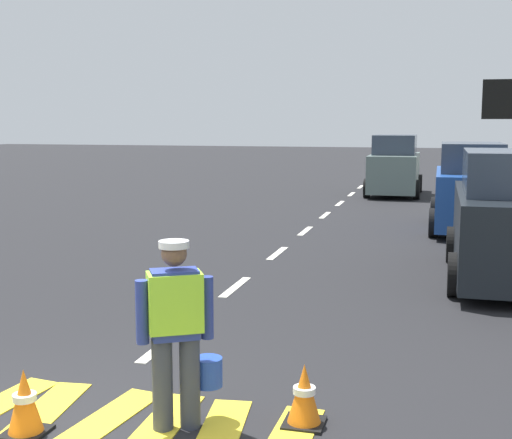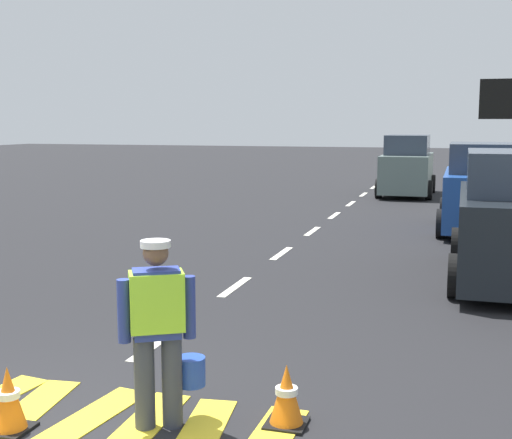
{
  "view_description": "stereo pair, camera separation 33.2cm",
  "coord_description": "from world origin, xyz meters",
  "px_view_note": "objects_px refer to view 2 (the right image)",
  "views": [
    {
      "loc": [
        3.15,
        -4.77,
        2.66
      ],
      "look_at": [
        0.3,
        5.88,
        1.1
      ],
      "focal_mm": 48.37,
      "sensor_mm": 36.0,
      "label": 1
    },
    {
      "loc": [
        3.47,
        -4.68,
        2.66
      ],
      "look_at": [
        0.3,
        5.88,
        1.1
      ],
      "focal_mm": 48.37,
      "sensor_mm": 36.0,
      "label": 2
    }
  ],
  "objects_px": {
    "traffic_cone_far": "(286,396)",
    "car_parked_far": "(479,191)",
    "car_outgoing_far": "(407,168)",
    "traffic_cone_near": "(8,399)",
    "road_worker": "(160,324)",
    "car_parked_curbside": "(511,222)"
  },
  "relations": [
    {
      "from": "road_worker",
      "to": "traffic_cone_near",
      "type": "relative_size",
      "value": 2.87
    },
    {
      "from": "car_parked_far",
      "to": "car_parked_curbside",
      "type": "height_order",
      "value": "car_parked_curbside"
    },
    {
      "from": "traffic_cone_far",
      "to": "traffic_cone_near",
      "type": "bearing_deg",
      "value": -160.61
    },
    {
      "from": "traffic_cone_near",
      "to": "car_parked_far",
      "type": "xyz_separation_m",
      "value": [
        4.1,
        12.72,
        0.72
      ]
    },
    {
      "from": "road_worker",
      "to": "car_outgoing_far",
      "type": "distance_m",
      "value": 20.3
    },
    {
      "from": "traffic_cone_far",
      "to": "car_parked_far",
      "type": "bearing_deg",
      "value": 81.31
    },
    {
      "from": "traffic_cone_far",
      "to": "car_parked_curbside",
      "type": "distance_m",
      "value": 6.84
    },
    {
      "from": "traffic_cone_near",
      "to": "car_parked_far",
      "type": "height_order",
      "value": "car_parked_far"
    },
    {
      "from": "car_outgoing_far",
      "to": "car_parked_far",
      "type": "height_order",
      "value": "car_outgoing_far"
    },
    {
      "from": "car_outgoing_far",
      "to": "car_parked_curbside",
      "type": "xyz_separation_m",
      "value": [
        2.74,
        -13.52,
        0.0
      ]
    },
    {
      "from": "car_parked_far",
      "to": "car_parked_curbside",
      "type": "distance_m",
      "value": 5.5
    },
    {
      "from": "road_worker",
      "to": "car_parked_far",
      "type": "distance_m",
      "value": 12.59
    },
    {
      "from": "traffic_cone_near",
      "to": "car_parked_curbside",
      "type": "height_order",
      "value": "car_parked_curbside"
    },
    {
      "from": "road_worker",
      "to": "car_parked_curbside",
      "type": "xyz_separation_m",
      "value": [
        3.26,
        6.77,
        0.09
      ]
    },
    {
      "from": "road_worker",
      "to": "car_parked_curbside",
      "type": "relative_size",
      "value": 0.38
    },
    {
      "from": "traffic_cone_near",
      "to": "car_parked_curbside",
      "type": "xyz_separation_m",
      "value": [
        4.49,
        7.23,
        0.74
      ]
    },
    {
      "from": "road_worker",
      "to": "traffic_cone_far",
      "type": "bearing_deg",
      "value": 17.8
    },
    {
      "from": "traffic_cone_near",
      "to": "traffic_cone_far",
      "type": "bearing_deg",
      "value": 19.39
    },
    {
      "from": "traffic_cone_near",
      "to": "traffic_cone_far",
      "type": "xyz_separation_m",
      "value": [
        2.28,
        0.8,
        -0.01
      ]
    },
    {
      "from": "traffic_cone_near",
      "to": "car_outgoing_far",
      "type": "distance_m",
      "value": 20.84
    },
    {
      "from": "traffic_cone_far",
      "to": "car_outgoing_far",
      "type": "distance_m",
      "value": 19.97
    },
    {
      "from": "traffic_cone_far",
      "to": "car_parked_far",
      "type": "xyz_separation_m",
      "value": [
        1.82,
        11.92,
        0.73
      ]
    }
  ]
}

